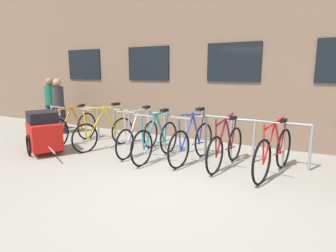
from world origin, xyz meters
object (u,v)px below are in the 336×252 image
(bicycle_yellow, at_px, (105,132))
(bicycle_silver, at_px, (139,136))
(person_by_bench, at_px, (51,102))
(wooden_bench, at_px, (46,117))
(bicycle_orange, at_px, (73,128))
(backpack, at_px, (34,132))
(bicycle_teal, at_px, (156,140))
(person_browsing, at_px, (58,103))
(bicycle_blue, at_px, (192,142))
(bike_trailer, at_px, (44,132))
(bicycle_red, at_px, (274,152))
(bicycle_maroon, at_px, (226,147))

(bicycle_yellow, relative_size, bicycle_silver, 0.99)
(bicycle_yellow, relative_size, person_by_bench, 1.06)
(wooden_bench, xyz_separation_m, person_by_bench, (0.93, -0.52, 0.59))
(bicycle_orange, distance_m, backpack, 1.16)
(bicycle_teal, bearing_deg, bicycle_orange, 176.41)
(bicycle_silver, bearing_deg, person_browsing, 169.85)
(backpack, bearing_deg, bicycle_blue, 17.28)
(wooden_bench, relative_size, person_by_bench, 0.96)
(bike_trailer, bearing_deg, bicycle_red, 11.75)
(person_browsing, distance_m, backpack, 1.15)
(bicycle_blue, xyz_separation_m, bike_trailer, (-3.11, -1.00, 0.09))
(bicycle_maroon, relative_size, person_by_bench, 1.03)
(bicycle_maroon, height_order, person_browsing, person_browsing)
(person_by_bench, bearing_deg, bike_trailer, -44.23)
(wooden_bench, distance_m, backpack, 1.87)
(person_by_bench, xyz_separation_m, person_browsing, (0.25, 0.05, -0.02))
(bicycle_red, distance_m, person_browsing, 6.04)
(bicycle_silver, bearing_deg, person_by_bench, 171.33)
(bicycle_blue, relative_size, bicycle_silver, 0.98)
(wooden_bench, bearing_deg, bicycle_silver, -13.44)
(bicycle_blue, bearing_deg, person_by_bench, 173.57)
(bicycle_red, height_order, bicycle_teal, bicycle_red)
(backpack, bearing_deg, bicycle_red, 15.82)
(bicycle_red, bearing_deg, bicycle_silver, 179.18)
(bicycle_red, xyz_separation_m, wooden_bench, (-7.17, 1.07, -0.06))
(bicycle_teal, bearing_deg, person_browsing, 168.40)
(wooden_bench, bearing_deg, person_by_bench, -29.00)
(wooden_bench, bearing_deg, bike_trailer, -39.26)
(bicycle_blue, bearing_deg, bicycle_teal, -165.30)
(person_by_bench, height_order, backpack, person_by_bench)
(bicycle_yellow, xyz_separation_m, bicycle_teal, (1.52, -0.18, 0.01))
(bicycle_blue, relative_size, bicycle_maroon, 1.02)
(bicycle_silver, xyz_separation_m, bike_trailer, (-1.82, -1.01, 0.11))
(bicycle_orange, bearing_deg, bicycle_maroon, 0.59)
(bicycle_yellow, bearing_deg, bicycle_teal, -6.74)
(bicycle_yellow, bearing_deg, wooden_bench, 162.66)
(bicycle_orange, relative_size, bicycle_teal, 1.01)
(bicycle_silver, distance_m, bicycle_red, 2.84)
(bicycle_teal, xyz_separation_m, bike_trailer, (-2.39, -0.81, 0.09))
(bike_trailer, bearing_deg, person_browsing, 129.92)
(bicycle_teal, distance_m, person_browsing, 3.82)
(bicycle_blue, distance_m, bicycle_yellow, 2.24)
(bicycle_yellow, height_order, person_browsing, person_browsing)
(bicycle_blue, relative_size, bicycle_yellow, 0.99)
(bicycle_red, relative_size, bicycle_maroon, 1.08)
(bike_trailer, bearing_deg, wooden_bench, 140.74)
(bicycle_orange, bearing_deg, bike_trailer, -81.47)
(bicycle_red, relative_size, wooden_bench, 1.16)
(person_by_bench, bearing_deg, bicycle_maroon, -5.50)
(bike_trailer, bearing_deg, backpack, 152.08)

